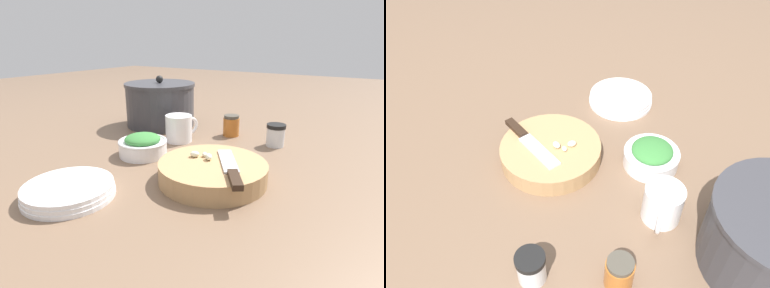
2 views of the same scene
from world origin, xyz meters
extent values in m
plane|color=brown|center=(0.00, 0.00, 0.00)|extent=(5.00, 5.00, 0.00)
cylinder|color=tan|center=(-0.05, -0.09, 0.02)|extent=(0.26, 0.26, 0.05)
cube|color=black|center=(-0.12, -0.18, 0.05)|extent=(0.08, 0.06, 0.01)
cube|color=silver|center=(-0.03, -0.12, 0.05)|extent=(0.14, 0.11, 0.01)
ellipsoid|color=silver|center=(-0.04, -0.03, 0.06)|extent=(0.02, 0.03, 0.02)
ellipsoid|color=beige|center=(-0.03, -0.05, 0.05)|extent=(0.02, 0.02, 0.01)
ellipsoid|color=silver|center=(-0.04, -0.07, 0.06)|extent=(0.03, 0.03, 0.02)
cylinder|color=white|center=(-0.01, 0.17, 0.02)|extent=(0.14, 0.14, 0.04)
torus|color=white|center=(-0.01, 0.17, 0.04)|extent=(0.14, 0.14, 0.01)
ellipsoid|color=#387A38|center=(-0.01, 0.17, 0.05)|extent=(0.11, 0.11, 0.03)
cylinder|color=silver|center=(0.28, -0.14, 0.03)|extent=(0.06, 0.06, 0.06)
cylinder|color=black|center=(0.28, -0.14, 0.07)|extent=(0.06, 0.06, 0.01)
cylinder|color=white|center=(0.16, 0.15, 0.04)|extent=(0.09, 0.09, 0.09)
torus|color=white|center=(0.20, 0.13, 0.05)|extent=(0.06, 0.03, 0.06)
cylinder|color=white|center=(-0.28, 0.14, 0.01)|extent=(0.20, 0.20, 0.01)
cylinder|color=white|center=(-0.28, 0.14, 0.01)|extent=(0.19, 0.19, 0.01)
cylinder|color=white|center=(-0.28, 0.14, 0.03)|extent=(0.19, 0.19, 0.01)
cylinder|color=#B26023|center=(0.31, 0.03, 0.03)|extent=(0.06, 0.06, 0.06)
cylinder|color=#474238|center=(0.31, 0.03, 0.07)|extent=(0.05, 0.05, 0.01)
camera|label=1|loc=(-0.63, -0.40, 0.32)|focal=28.00mm
camera|label=2|loc=(0.66, -0.08, 0.70)|focal=35.00mm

